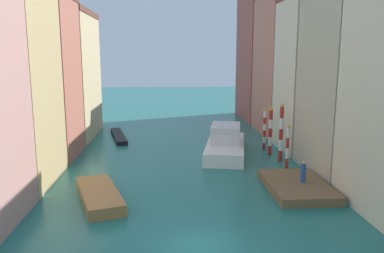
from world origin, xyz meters
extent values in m
plane|color=#1E6B66|center=(0.00, 24.50, 0.00)|extent=(154.00, 154.00, 0.00)
cube|color=#DBB77A|center=(-13.30, 10.96, 7.94)|extent=(6.52, 7.55, 15.88)
cube|color=#C6705B|center=(-13.30, 18.61, 7.27)|extent=(6.52, 7.07, 14.53)
cube|color=beige|center=(-13.30, 28.05, 6.96)|extent=(6.52, 11.03, 13.93)
cube|color=brown|center=(-13.30, 28.05, 14.24)|extent=(6.65, 11.25, 0.63)
cube|color=#BCB299|center=(13.30, 11.83, 8.26)|extent=(6.52, 8.19, 16.51)
cube|color=beige|center=(13.30, 19.82, 7.38)|extent=(6.52, 7.05, 14.77)
cube|color=#C6705B|center=(13.30, 28.61, 8.24)|extent=(6.52, 9.97, 16.48)
cube|color=#B25147|center=(13.30, 40.01, 9.16)|extent=(6.52, 11.67, 18.33)
cube|color=brown|center=(7.67, 7.83, 0.30)|extent=(4.13, 6.65, 0.61)
cylinder|color=#234C93|center=(8.07, 7.77, 1.26)|extent=(0.36, 0.36, 1.30)
sphere|color=tan|center=(8.07, 7.77, 2.04)|extent=(0.26, 0.26, 0.26)
cylinder|color=red|center=(8.62, 13.16, 0.44)|extent=(0.25, 0.25, 0.89)
cylinder|color=white|center=(8.62, 13.16, 1.33)|extent=(0.25, 0.25, 0.89)
cylinder|color=red|center=(8.62, 13.16, 2.22)|extent=(0.25, 0.25, 0.89)
cylinder|color=white|center=(8.62, 13.16, 3.11)|extent=(0.25, 0.25, 0.89)
sphere|color=gold|center=(8.62, 13.16, 3.66)|extent=(0.27, 0.27, 0.27)
cylinder|color=red|center=(8.76, 15.55, 0.50)|extent=(0.34, 0.34, 0.99)
cylinder|color=white|center=(8.76, 15.55, 1.49)|extent=(0.34, 0.34, 0.99)
cylinder|color=red|center=(8.76, 15.55, 2.48)|extent=(0.34, 0.34, 0.99)
cylinder|color=white|center=(8.76, 15.55, 3.47)|extent=(0.34, 0.34, 0.99)
cylinder|color=red|center=(8.76, 15.55, 4.46)|extent=(0.34, 0.34, 0.99)
sphere|color=gold|center=(8.76, 15.55, 5.09)|extent=(0.37, 0.37, 0.37)
cylinder|color=red|center=(8.45, 17.96, 0.43)|extent=(0.35, 0.35, 0.86)
cylinder|color=white|center=(8.45, 17.96, 1.29)|extent=(0.35, 0.35, 0.86)
cylinder|color=red|center=(8.45, 17.96, 2.16)|extent=(0.35, 0.35, 0.86)
cylinder|color=white|center=(8.45, 17.96, 3.02)|extent=(0.35, 0.35, 0.86)
cylinder|color=red|center=(8.45, 17.96, 3.88)|extent=(0.35, 0.35, 0.86)
sphere|color=gold|center=(8.45, 17.96, 4.45)|extent=(0.38, 0.38, 0.38)
cylinder|color=red|center=(8.43, 20.09, 0.33)|extent=(0.28, 0.28, 0.66)
cylinder|color=white|center=(8.43, 20.09, 0.99)|extent=(0.28, 0.28, 0.66)
cylinder|color=red|center=(8.43, 20.09, 1.64)|extent=(0.28, 0.28, 0.66)
cylinder|color=white|center=(8.43, 20.09, 2.30)|extent=(0.28, 0.28, 0.66)
cylinder|color=red|center=(8.43, 20.09, 2.96)|extent=(0.28, 0.28, 0.66)
cylinder|color=white|center=(8.43, 20.09, 3.61)|extent=(0.28, 0.28, 0.66)
sphere|color=gold|center=(8.43, 20.09, 4.06)|extent=(0.31, 0.31, 0.31)
cube|color=white|center=(4.16, 18.30, 0.60)|extent=(5.38, 10.53, 1.20)
cube|color=silver|center=(4.16, 18.30, 2.06)|extent=(3.46, 4.58, 1.72)
cube|color=black|center=(-7.14, 26.64, 0.22)|extent=(2.92, 8.37, 0.45)
cube|color=olive|center=(-6.04, 6.75, 0.38)|extent=(4.23, 7.07, 0.75)
camera|label=1|loc=(-1.54, -17.75, 9.44)|focal=35.97mm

